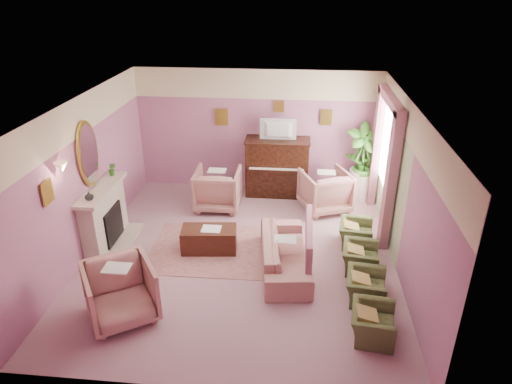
# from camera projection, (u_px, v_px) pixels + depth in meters

# --- Properties ---
(floor) EXTENTS (5.50, 6.00, 0.01)m
(floor) POSITION_uv_depth(u_px,v_px,m) (241.00, 255.00, 8.32)
(floor) COLOR #A47883
(floor) RESTS_ON ground
(ceiling) EXTENTS (5.50, 6.00, 0.01)m
(ceiling) POSITION_uv_depth(u_px,v_px,m) (238.00, 104.00, 7.12)
(ceiling) COLOR white
(ceiling) RESTS_ON wall_back
(wall_back) EXTENTS (5.50, 0.02, 2.80)m
(wall_back) POSITION_uv_depth(u_px,v_px,m) (257.00, 131.00, 10.42)
(wall_back) COLOR #895A85
(wall_back) RESTS_ON floor
(wall_front) EXTENTS (5.50, 0.02, 2.80)m
(wall_front) POSITION_uv_depth(u_px,v_px,m) (204.00, 299.00, 5.03)
(wall_front) COLOR #895A85
(wall_front) RESTS_ON floor
(wall_left) EXTENTS (0.02, 6.00, 2.80)m
(wall_left) POSITION_uv_depth(u_px,v_px,m) (84.00, 179.00, 7.97)
(wall_left) COLOR #895A85
(wall_left) RESTS_ON floor
(wall_right) EXTENTS (0.02, 6.00, 2.80)m
(wall_right) POSITION_uv_depth(u_px,v_px,m) (406.00, 193.00, 7.48)
(wall_right) COLOR #895A85
(wall_right) RESTS_ON floor
(picture_rail_band) EXTENTS (5.50, 0.01, 0.65)m
(picture_rail_band) POSITION_uv_depth(u_px,v_px,m) (257.00, 84.00, 9.95)
(picture_rail_band) COLOR beige
(picture_rail_band) RESTS_ON wall_back
(stripe_panel) EXTENTS (0.01, 3.00, 2.15)m
(stripe_panel) POSITION_uv_depth(u_px,v_px,m) (389.00, 179.00, 8.79)
(stripe_panel) COLOR #ADBF8E
(stripe_panel) RESTS_ON wall_right
(fireplace_surround) EXTENTS (0.30, 1.40, 1.10)m
(fireplace_surround) POSITION_uv_depth(u_px,v_px,m) (104.00, 217.00, 8.50)
(fireplace_surround) COLOR #C0B29C
(fireplace_surround) RESTS_ON floor
(fireplace_inset) EXTENTS (0.18, 0.72, 0.68)m
(fireplace_inset) POSITION_uv_depth(u_px,v_px,m) (110.00, 224.00, 8.55)
(fireplace_inset) COLOR black
(fireplace_inset) RESTS_ON floor
(fire_ember) EXTENTS (0.06, 0.54, 0.10)m
(fire_ember) POSITION_uv_depth(u_px,v_px,m) (114.00, 233.00, 8.63)
(fire_ember) COLOR red
(fire_ember) RESTS_ON floor
(mantel_shelf) EXTENTS (0.40, 1.55, 0.07)m
(mantel_shelf) POSITION_uv_depth(u_px,v_px,m) (101.00, 189.00, 8.25)
(mantel_shelf) COLOR #C0B29C
(mantel_shelf) RESTS_ON fireplace_surround
(hearth) EXTENTS (0.55, 1.50, 0.02)m
(hearth) POSITION_uv_depth(u_px,v_px,m) (118.00, 242.00, 8.71)
(hearth) COLOR #C0B29C
(hearth) RESTS_ON floor
(mirror_frame) EXTENTS (0.04, 0.72, 1.20)m
(mirror_frame) POSITION_uv_depth(u_px,v_px,m) (88.00, 154.00, 7.97)
(mirror_frame) COLOR #AA9631
(mirror_frame) RESTS_ON wall_left
(mirror_glass) EXTENTS (0.01, 0.60, 1.06)m
(mirror_glass) POSITION_uv_depth(u_px,v_px,m) (89.00, 154.00, 7.97)
(mirror_glass) COLOR silver
(mirror_glass) RESTS_ON wall_left
(sconce_shade) EXTENTS (0.20, 0.20, 0.16)m
(sconce_shade) POSITION_uv_depth(u_px,v_px,m) (61.00, 167.00, 6.94)
(sconce_shade) COLOR #F4AC7E
(sconce_shade) RESTS_ON wall_left
(piano) EXTENTS (1.40, 0.60, 1.30)m
(piano) POSITION_uv_depth(u_px,v_px,m) (277.00, 168.00, 10.41)
(piano) COLOR black
(piano) RESTS_ON floor
(piano_keyshelf) EXTENTS (1.30, 0.12, 0.06)m
(piano_keyshelf) POSITION_uv_depth(u_px,v_px,m) (276.00, 171.00, 10.06)
(piano_keyshelf) COLOR black
(piano_keyshelf) RESTS_ON piano
(piano_keys) EXTENTS (1.20, 0.08, 0.02)m
(piano_keys) POSITION_uv_depth(u_px,v_px,m) (276.00, 169.00, 10.05)
(piano_keys) COLOR white
(piano_keys) RESTS_ON piano
(piano_top) EXTENTS (1.45, 0.65, 0.04)m
(piano_top) POSITION_uv_depth(u_px,v_px,m) (278.00, 140.00, 10.12)
(piano_top) COLOR black
(piano_top) RESTS_ON piano
(television) EXTENTS (0.80, 0.12, 0.48)m
(television) POSITION_uv_depth(u_px,v_px,m) (278.00, 128.00, 9.95)
(television) COLOR black
(television) RESTS_ON piano
(print_back_left) EXTENTS (0.30, 0.03, 0.38)m
(print_back_left) POSITION_uv_depth(u_px,v_px,m) (222.00, 117.00, 10.31)
(print_back_left) COLOR #AA9631
(print_back_left) RESTS_ON wall_back
(print_back_right) EXTENTS (0.26, 0.03, 0.34)m
(print_back_right) POSITION_uv_depth(u_px,v_px,m) (326.00, 117.00, 10.08)
(print_back_right) COLOR #AA9631
(print_back_right) RESTS_ON wall_back
(print_back_mid) EXTENTS (0.22, 0.03, 0.26)m
(print_back_mid) POSITION_uv_depth(u_px,v_px,m) (279.00, 107.00, 10.08)
(print_back_mid) COLOR #AA9631
(print_back_mid) RESTS_ON wall_back
(print_left_wall) EXTENTS (0.03, 0.28, 0.36)m
(print_left_wall) POSITION_uv_depth(u_px,v_px,m) (47.00, 192.00, 6.75)
(print_left_wall) COLOR #AA9631
(print_left_wall) RESTS_ON wall_left
(window_blind) EXTENTS (0.03, 1.40, 1.80)m
(window_blind) POSITION_uv_depth(u_px,v_px,m) (389.00, 144.00, 8.74)
(window_blind) COLOR beige
(window_blind) RESTS_ON wall_right
(curtain_left) EXTENTS (0.16, 0.34, 2.60)m
(curtain_left) POSITION_uv_depth(u_px,v_px,m) (390.00, 182.00, 8.10)
(curtain_left) COLOR #AA6175
(curtain_left) RESTS_ON floor
(curtain_right) EXTENTS (0.16, 0.34, 2.60)m
(curtain_right) POSITION_uv_depth(u_px,v_px,m) (376.00, 147.00, 9.75)
(curtain_right) COLOR #AA6175
(curtain_right) RESTS_ON floor
(pelmet) EXTENTS (0.16, 2.20, 0.16)m
(pelmet) POSITION_uv_depth(u_px,v_px,m) (391.00, 99.00, 8.38)
(pelmet) COLOR #AA6175
(pelmet) RESTS_ON wall_right
(mantel_plant) EXTENTS (0.16, 0.16, 0.28)m
(mantel_plant) POSITION_uv_depth(u_px,v_px,m) (112.00, 169.00, 8.67)
(mantel_plant) COLOR #347822
(mantel_plant) RESTS_ON mantel_shelf
(mantel_vase) EXTENTS (0.16, 0.16, 0.16)m
(mantel_vase) POSITION_uv_depth(u_px,v_px,m) (89.00, 196.00, 7.75)
(mantel_vase) COLOR beige
(mantel_vase) RESTS_ON mantel_shelf
(area_rug) EXTENTS (2.52, 1.83, 0.01)m
(area_rug) POSITION_uv_depth(u_px,v_px,m) (218.00, 249.00, 8.50)
(area_rug) COLOR #A16563
(area_rug) RESTS_ON floor
(coffee_table) EXTENTS (1.04, 0.60, 0.45)m
(coffee_table) POSITION_uv_depth(u_px,v_px,m) (209.00, 239.00, 8.40)
(coffee_table) COLOR #3C1C11
(coffee_table) RESTS_ON floor
(table_paper) EXTENTS (0.35, 0.28, 0.01)m
(table_paper) POSITION_uv_depth(u_px,v_px,m) (211.00, 229.00, 8.29)
(table_paper) COLOR white
(table_paper) RESTS_ON coffee_table
(sofa) EXTENTS (0.66, 1.98, 0.80)m
(sofa) POSITION_uv_depth(u_px,v_px,m) (285.00, 247.00, 7.82)
(sofa) COLOR tan
(sofa) RESTS_ON floor
(sofa_throw) EXTENTS (0.10, 1.50, 0.55)m
(sofa_throw) POSITION_uv_depth(u_px,v_px,m) (309.00, 239.00, 7.70)
(sofa_throw) COLOR #AA6175
(sofa_throw) RESTS_ON sofa
(floral_armchair_left) EXTENTS (0.94, 0.94, 0.98)m
(floral_armchair_left) POSITION_uv_depth(u_px,v_px,m) (218.00, 187.00, 9.85)
(floral_armchair_left) COLOR tan
(floral_armchair_left) RESTS_ON floor
(floral_armchair_right) EXTENTS (0.94, 0.94, 0.98)m
(floral_armchair_right) POSITION_uv_depth(u_px,v_px,m) (325.00, 189.00, 9.76)
(floral_armchair_right) COLOR tan
(floral_armchair_right) RESTS_ON floor
(floral_armchair_front) EXTENTS (0.94, 0.94, 0.98)m
(floral_armchair_front) POSITION_uv_depth(u_px,v_px,m) (120.00, 290.00, 6.63)
(floral_armchair_front) COLOR tan
(floral_armchair_front) RESTS_ON floor
(olive_chair_a) EXTENTS (0.49, 0.70, 0.60)m
(olive_chair_a) POSITION_uv_depth(u_px,v_px,m) (373.00, 319.00, 6.34)
(olive_chair_a) COLOR #4A572C
(olive_chair_a) RESTS_ON floor
(olive_chair_b) EXTENTS (0.49, 0.70, 0.60)m
(olive_chair_b) POSITION_uv_depth(u_px,v_px,m) (366.00, 283.00, 7.08)
(olive_chair_b) COLOR #4A572C
(olive_chair_b) RESTS_ON floor
(olive_chair_c) EXTENTS (0.49, 0.70, 0.60)m
(olive_chair_c) POSITION_uv_depth(u_px,v_px,m) (360.00, 254.00, 7.81)
(olive_chair_c) COLOR #4A572C
(olive_chair_c) RESTS_ON floor
(olive_chair_d) EXTENTS (0.49, 0.70, 0.60)m
(olive_chair_d) POSITION_uv_depth(u_px,v_px,m) (356.00, 230.00, 8.55)
(olive_chair_d) COLOR #4A572C
(olive_chair_d) RESTS_ON floor
(side_table) EXTENTS (0.52, 0.52, 0.70)m
(side_table) POSITION_uv_depth(u_px,v_px,m) (360.00, 184.00, 10.33)
(side_table) COLOR white
(side_table) RESTS_ON floor
(side_plant_big) EXTENTS (0.30, 0.30, 0.34)m
(side_plant_big) POSITION_uv_depth(u_px,v_px,m) (362.00, 162.00, 10.11)
(side_plant_big) COLOR #347822
(side_plant_big) RESTS_ON side_table
(side_plant_small) EXTENTS (0.16, 0.16, 0.28)m
(side_plant_small) POSITION_uv_depth(u_px,v_px,m) (368.00, 166.00, 10.02)
(side_plant_small) COLOR #347822
(side_plant_small) RESTS_ON side_table
(palm_pot) EXTENTS (0.34, 0.34, 0.34)m
(palm_pot) POSITION_uv_depth(u_px,v_px,m) (359.00, 192.00, 10.36)
(palm_pot) COLOR brown
(palm_pot) RESTS_ON floor
(palm_plant) EXTENTS (0.76, 0.76, 1.44)m
(palm_plant) POSITION_uv_depth(u_px,v_px,m) (363.00, 155.00, 9.98)
(palm_plant) COLOR #347822
(palm_plant) RESTS_ON palm_pot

